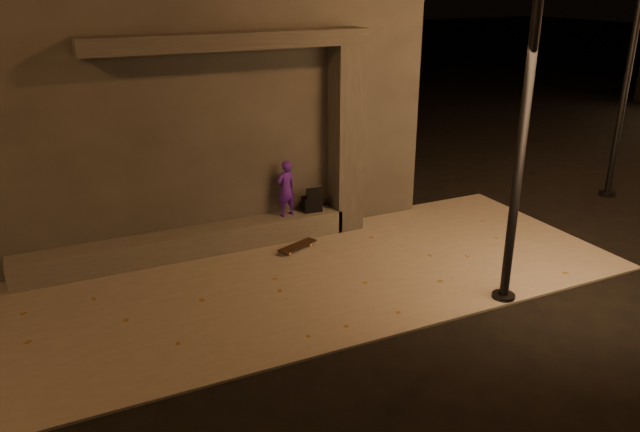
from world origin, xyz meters
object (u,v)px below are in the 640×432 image
backpack (312,203)px  skateboard (297,246)px  column (346,140)px  skateboarder (286,188)px  street_lamp_0 (533,50)px

backpack → skateboard: size_ratio=0.59×
column → skateboarder: bearing=180.0°
skateboarder → backpack: (0.54, 0.00, -0.37)m
street_lamp_0 → skateboard: bearing=125.2°
backpack → street_lamp_0: street_lamp_0 is taller
street_lamp_0 → column: bearing=102.9°
skateboarder → street_lamp_0: street_lamp_0 is taller
skateboard → skateboarder: bearing=62.5°
column → backpack: column is taller
column → skateboard: (-1.33, -0.65, -1.72)m
skateboarder → column: bearing=165.9°
backpack → street_lamp_0: (1.59, -3.76, 3.18)m
skateboard → street_lamp_0: street_lamp_0 is taller
skateboard → street_lamp_0: 5.32m
backpack → column: bearing=4.8°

